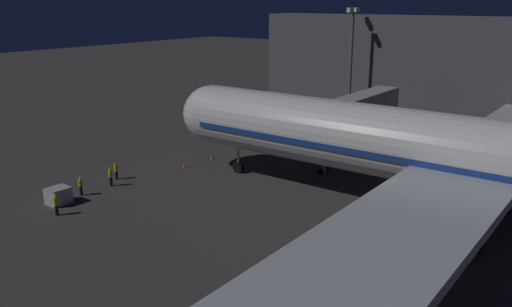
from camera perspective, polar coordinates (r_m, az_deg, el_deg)
name	(u,v)px	position (r m, az deg, el deg)	size (l,w,h in m)	color
ground_plane	(387,208)	(46.79, 13.91, -5.69)	(320.00, 320.00, 0.00)	#383533
airliner_at_gate	(507,163)	(42.68, 25.36, -0.97)	(55.73, 64.48, 17.91)	silver
jet_bridge	(348,111)	(57.59, 9.87, 4.55)	(18.14, 3.40, 7.24)	#9E9E99
apron_floodlight_mast	(351,58)	(74.19, 10.16, 10.02)	(2.90, 0.50, 16.08)	#59595E
baggage_container_near_belt	(58,196)	(49.21, -20.44, -4.26)	(1.84, 1.59, 1.45)	#B7BABF
ground_crew_near_nose_gear	(116,170)	(54.01, -14.78, -1.70)	(0.40, 0.40, 1.77)	black
ground_crew_by_belt_loader	(111,176)	(52.17, -15.34, -2.31)	(0.40, 0.40, 1.87)	black
ground_crew_marshaller_fwd	(81,185)	(50.52, -18.31, -3.26)	(0.40, 0.40, 1.72)	black
ground_crew_under_port_wing	(56,204)	(46.54, -20.67, -5.06)	(0.40, 0.40, 1.85)	black
traffic_cone_nose_port	(212,156)	(59.49, -4.73, -0.27)	(0.36, 0.36, 0.55)	orange
traffic_cone_nose_starboard	(184,165)	(56.41, -7.68, -1.28)	(0.36, 0.36, 0.55)	orange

